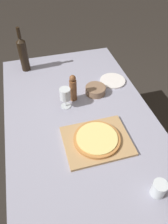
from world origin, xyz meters
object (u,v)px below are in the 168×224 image
at_px(pizza, 97,139).
at_px(pepper_mill, 73,88).
at_px(wine_bottle, 23,54).
at_px(small_bowl, 95,90).
at_px(wine_glass, 65,95).

xyz_separation_m(pizza, pepper_mill, (-0.04, 0.42, 0.07)).
relative_size(wine_bottle, small_bowl, 2.44).
bearing_deg(pepper_mill, pizza, -83.88).
bearing_deg(pizza, pepper_mill, 96.12).
relative_size(wine_glass, small_bowl, 1.02).
height_order(pepper_mill, small_bowl, pepper_mill).
relative_size(pizza, wine_bottle, 0.76).
distance_m(wine_bottle, small_bowl, 0.67).
bearing_deg(small_bowl, pizza, -106.55).
bearing_deg(pepper_mill, small_bowl, 8.35).
distance_m(pizza, wine_bottle, 0.97).
bearing_deg(small_bowl, wine_bottle, 136.12).
height_order(pepper_mill, wine_glass, pepper_mill).
bearing_deg(wine_glass, pepper_mill, 40.96).
bearing_deg(wine_bottle, pizza, -69.11).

